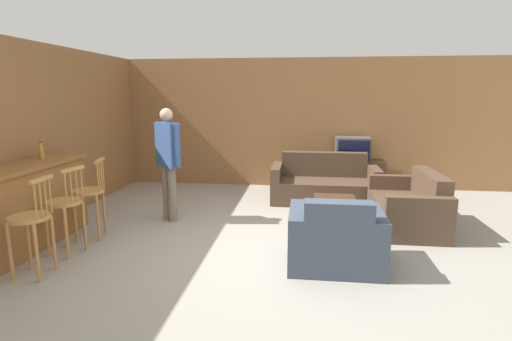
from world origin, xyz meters
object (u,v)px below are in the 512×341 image
object	(u,v)px
armchair_near	(335,240)
loveseat_right	(409,207)
bar_chair_mid	(65,208)
bottle	(41,151)
couch_far	(324,185)
person_by_window	(168,158)
bar_chair_near	(31,224)
bar_chair_far	(90,196)
tv_unit	(351,176)
coffee_table	(336,205)
tv	(353,149)

from	to	relation	value
armchair_near	loveseat_right	size ratio (longest dim) A/B	0.68
bar_chair_mid	bottle	bearing A→B (deg)	139.13
loveseat_right	couch_far	bearing A→B (deg)	131.12
person_by_window	bottle	bearing A→B (deg)	-147.66
bar_chair_mid	armchair_near	distance (m)	3.17
bar_chair_near	bottle	xyz separation A→B (m)	(-0.60, 1.12, 0.59)
couch_far	person_by_window	size ratio (longest dim) A/B	1.10
bar_chair_near	bottle	size ratio (longest dim) A/B	4.51
bar_chair_far	armchair_near	bearing A→B (deg)	-9.31
bar_chair_near	tv_unit	world-z (taller)	bar_chair_near
tv_unit	armchair_near	bearing A→B (deg)	-98.98
bottle	bar_chair_far	bearing A→B (deg)	2.64
bar_chair_near	couch_far	bearing A→B (deg)	47.29
coffee_table	tv	bearing A→B (deg)	78.33
loveseat_right	tv_unit	bearing A→B (deg)	105.60
coffee_table	tv_unit	bearing A→B (deg)	78.34
bar_chair_near	armchair_near	bearing A→B (deg)	11.27
bar_chair_far	armchair_near	world-z (taller)	bar_chair_far
bar_chair_near	couch_far	distance (m)	4.67
bar_chair_mid	couch_far	xyz separation A→B (m)	(3.16, 2.83, -0.27)
loveseat_right	tv	world-z (taller)	tv
armchair_near	coffee_table	distance (m)	1.34
loveseat_right	coffee_table	bearing A→B (deg)	-172.40
bar_chair_mid	bottle	xyz separation A→B (m)	(-0.60, 0.52, 0.59)
coffee_table	person_by_window	distance (m)	2.55
bar_chair_near	loveseat_right	xyz separation A→B (m)	(4.31, 2.11, -0.28)
couch_far	tv	size ratio (longest dim) A/B	2.86
coffee_table	bottle	world-z (taller)	bottle
loveseat_right	tv_unit	world-z (taller)	loveseat_right
bar_chair_mid	bottle	size ratio (longest dim) A/B	4.51
couch_far	loveseat_right	xyz separation A→B (m)	(1.15, -1.32, -0.00)
bar_chair_mid	bar_chair_far	world-z (taller)	same
loveseat_right	tv	xyz separation A→B (m)	(-0.59, 2.10, 0.56)
bar_chair_near	loveseat_right	bearing A→B (deg)	26.07
bar_chair_near	bar_chair_far	world-z (taller)	same
bar_chair_far	bottle	bearing A→B (deg)	-177.36
couch_far	armchair_near	world-z (taller)	couch_far
bar_chair_far	person_by_window	bearing A→B (deg)	47.30
tv_unit	coffee_table	bearing A→B (deg)	-101.66
tv_unit	tv	xyz separation A→B (m)	(-0.00, -0.00, 0.54)
loveseat_right	tv	bearing A→B (deg)	105.62
bar_chair_far	loveseat_right	distance (m)	4.42
bar_chair_mid	tv_unit	world-z (taller)	bar_chair_mid
bar_chair_near	bar_chair_far	distance (m)	1.15
loveseat_right	tv_unit	distance (m)	2.18
bar_chair_mid	coffee_table	world-z (taller)	bar_chair_mid
bar_chair_far	coffee_table	distance (m)	3.37
loveseat_right	coffee_table	distance (m)	1.06
bar_chair_far	loveseat_right	world-z (taller)	bar_chair_far
bar_chair_mid	couch_far	size ratio (longest dim) A/B	0.57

